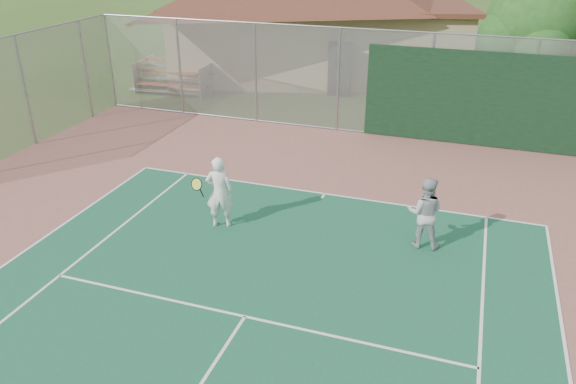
{
  "coord_description": "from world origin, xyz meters",
  "views": [
    {
      "loc": [
        3.43,
        -1.19,
        6.53
      ],
      "look_at": [
        -0.13,
        9.22,
        1.26
      ],
      "focal_mm": 35.0,
      "sensor_mm": 36.0,
      "label": 1
    }
  ],
  "objects_px": {
    "clubhouse": "(319,5)",
    "player_grey_back": "(425,213)",
    "bleachers": "(175,76)",
    "player_white_front": "(219,193)",
    "tree": "(538,25)"
  },
  "relations": [
    {
      "from": "clubhouse",
      "to": "tree",
      "type": "relative_size",
      "value": 3.02
    },
    {
      "from": "bleachers",
      "to": "player_grey_back",
      "type": "relative_size",
      "value": 2.06
    },
    {
      "from": "clubhouse",
      "to": "bleachers",
      "type": "xyz_separation_m",
      "value": [
        -4.74,
        -5.67,
        -2.43
      ]
    },
    {
      "from": "clubhouse",
      "to": "player_white_front",
      "type": "height_order",
      "value": "clubhouse"
    },
    {
      "from": "tree",
      "to": "player_white_front",
      "type": "relative_size",
      "value": 3.02
    },
    {
      "from": "bleachers",
      "to": "tree",
      "type": "bearing_deg",
      "value": -4.91
    },
    {
      "from": "tree",
      "to": "player_white_front",
      "type": "distance_m",
      "value": 12.69
    },
    {
      "from": "clubhouse",
      "to": "player_grey_back",
      "type": "height_order",
      "value": "clubhouse"
    },
    {
      "from": "bleachers",
      "to": "player_white_front",
      "type": "bearing_deg",
      "value": -60.65
    },
    {
      "from": "bleachers",
      "to": "player_grey_back",
      "type": "height_order",
      "value": "player_grey_back"
    },
    {
      "from": "bleachers",
      "to": "tree",
      "type": "distance_m",
      "value": 14.23
    },
    {
      "from": "clubhouse",
      "to": "bleachers",
      "type": "bearing_deg",
      "value": -144.87
    },
    {
      "from": "bleachers",
      "to": "tree",
      "type": "relative_size",
      "value": 0.64
    },
    {
      "from": "tree",
      "to": "bleachers",
      "type": "bearing_deg",
      "value": 179.61
    },
    {
      "from": "clubhouse",
      "to": "player_white_front",
      "type": "bearing_deg",
      "value": -97.09
    }
  ]
}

